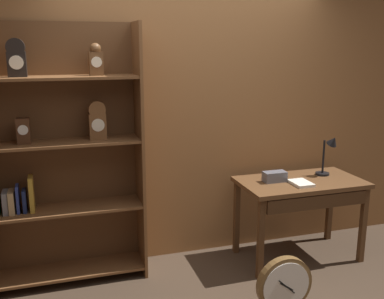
{
  "coord_description": "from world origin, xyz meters",
  "views": [
    {
      "loc": [
        -1.19,
        -2.61,
        1.98
      ],
      "look_at": [
        -0.19,
        0.61,
        1.18
      ],
      "focal_mm": 41.63,
      "sensor_mm": 36.0,
      "label": 1
    }
  ],
  "objects_px": {
    "workbench": "(302,191)",
    "open_repair_manual": "(301,183)",
    "round_clock_large": "(284,286)",
    "bookshelf": "(60,158)",
    "desk_lamp": "(329,152)",
    "toolbox_small": "(275,177)"
  },
  "relations": [
    {
      "from": "round_clock_large",
      "to": "toolbox_small",
      "type": "bearing_deg",
      "value": 68.3
    },
    {
      "from": "toolbox_small",
      "to": "open_repair_manual",
      "type": "height_order",
      "value": "toolbox_small"
    },
    {
      "from": "bookshelf",
      "to": "round_clock_large",
      "type": "height_order",
      "value": "bookshelf"
    },
    {
      "from": "bookshelf",
      "to": "open_repair_manual",
      "type": "distance_m",
      "value": 2.09
    },
    {
      "from": "bookshelf",
      "to": "toolbox_small",
      "type": "bearing_deg",
      "value": -6.42
    },
    {
      "from": "workbench",
      "to": "round_clock_large",
      "type": "distance_m",
      "value": 1.07
    },
    {
      "from": "toolbox_small",
      "to": "round_clock_large",
      "type": "bearing_deg",
      "value": -111.7
    },
    {
      "from": "workbench",
      "to": "open_repair_manual",
      "type": "bearing_deg",
      "value": -126.68
    },
    {
      "from": "bookshelf",
      "to": "round_clock_large",
      "type": "relative_size",
      "value": 4.58
    },
    {
      "from": "toolbox_small",
      "to": "workbench",
      "type": "bearing_deg",
      "value": -14.05
    },
    {
      "from": "workbench",
      "to": "toolbox_small",
      "type": "bearing_deg",
      "value": 165.95
    },
    {
      "from": "open_repair_manual",
      "to": "round_clock_large",
      "type": "bearing_deg",
      "value": -127.33
    },
    {
      "from": "workbench",
      "to": "open_repair_manual",
      "type": "height_order",
      "value": "open_repair_manual"
    },
    {
      "from": "workbench",
      "to": "round_clock_large",
      "type": "bearing_deg",
      "value": -126.77
    },
    {
      "from": "desk_lamp",
      "to": "workbench",
      "type": "bearing_deg",
      "value": -164.31
    },
    {
      "from": "desk_lamp",
      "to": "bookshelf",
      "type": "bearing_deg",
      "value": 175.79
    },
    {
      "from": "bookshelf",
      "to": "workbench",
      "type": "distance_m",
      "value": 2.16
    },
    {
      "from": "bookshelf",
      "to": "desk_lamp",
      "type": "height_order",
      "value": "bookshelf"
    },
    {
      "from": "bookshelf",
      "to": "round_clock_large",
      "type": "distance_m",
      "value": 2.03
    },
    {
      "from": "desk_lamp",
      "to": "round_clock_large",
      "type": "relative_size",
      "value": 0.84
    },
    {
      "from": "bookshelf",
      "to": "desk_lamp",
      "type": "relative_size",
      "value": 5.43
    },
    {
      "from": "desk_lamp",
      "to": "round_clock_large",
      "type": "height_order",
      "value": "desk_lamp"
    }
  ]
}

